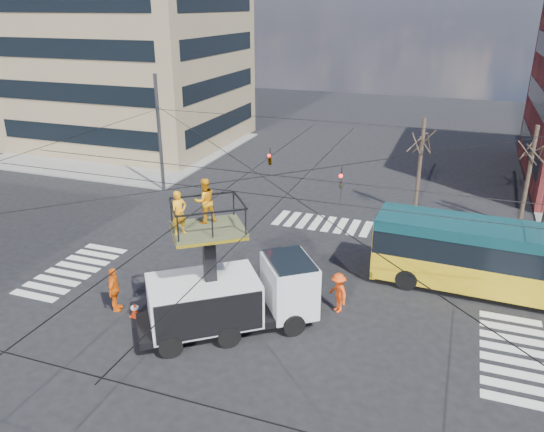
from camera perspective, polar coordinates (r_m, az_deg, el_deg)
The scene contains 11 objects.
ground at distance 23.21m, azimuth -0.96°, elevation -9.76°, with size 120.00×120.00×0.00m, color black.
sidewalk_nw at distance 49.92m, azimuth -15.20°, elevation 7.04°, with size 18.00×18.00×0.12m, color slate.
crosswalks at distance 23.21m, azimuth -0.96°, elevation -9.74°, with size 22.40×22.40×0.02m, color silver, non-canonical shape.
overhead_network at distance 21.66m, azimuth -0.83°, elevation 0.52°, with size 24.24×24.24×8.00m.
tree_a at distance 32.90m, azimuth 15.86°, elevation 7.77°, with size 2.00×2.00×6.00m.
tree_b at distance 33.07m, azimuth 26.29°, elevation 6.41°, with size 2.00×2.00×6.00m.
utility_truck at distance 20.89m, azimuth -4.41°, elevation -7.20°, with size 6.99×6.03×6.23m.
city_bus at distance 25.52m, azimuth 23.48°, elevation -4.25°, with size 11.18×3.04×3.20m.
traffic_cone at distance 23.15m, azimuth -14.53°, elevation -9.72°, with size 0.36×0.36×0.63m, color #EE320A.
worker_ground at distance 23.47m, azimuth -16.61°, elevation -7.60°, with size 1.15×0.48×1.97m, color orange.
flagger at distance 22.67m, azimuth 7.13°, elevation -8.17°, with size 1.14×0.66×1.77m, color #F6440F.
Camera 1 is at (7.08, -18.46, 12.16)m, focal length 35.00 mm.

